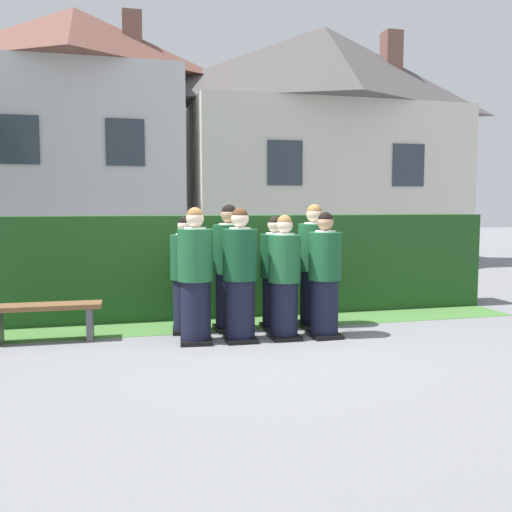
{
  "coord_description": "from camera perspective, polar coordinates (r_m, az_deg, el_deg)",
  "views": [
    {
      "loc": [
        -1.78,
        -6.8,
        1.72
      ],
      "look_at": [
        0.0,
        0.3,
        1.05
      ],
      "focal_mm": 39.1,
      "sensor_mm": 36.0,
      "label": 1
    }
  ],
  "objects": [
    {
      "name": "student_rear_row_1",
      "position": [
        7.63,
        -2.75,
        -1.51
      ],
      "size": [
        0.45,
        0.5,
        1.73
      ],
      "color": "black",
      "rests_on": "ground"
    },
    {
      "name": "hedge",
      "position": [
        8.8,
        -2.34,
        -0.89
      ],
      "size": [
        8.4,
        0.7,
        1.56
      ],
      "color": "#214C1E",
      "rests_on": "ground"
    },
    {
      "name": "student_rear_row_2",
      "position": [
        7.74,
        1.94,
        -1.99
      ],
      "size": [
        0.41,
        0.51,
        1.57
      ],
      "color": "black",
      "rests_on": "ground"
    },
    {
      "name": "school_building_annex",
      "position": [
        15.43,
        -17.8,
        11.4
      ],
      "size": [
        5.54,
        3.4,
        6.72
      ],
      "color": "silver",
      "rests_on": "ground"
    },
    {
      "name": "student_rear_row_0",
      "position": [
        7.57,
        -7.2,
        -2.17
      ],
      "size": [
        0.41,
        0.52,
        1.58
      ],
      "color": "black",
      "rests_on": "ground"
    },
    {
      "name": "student_front_row_0",
      "position": [
        6.98,
        -6.21,
        -2.3
      ],
      "size": [
        0.44,
        0.55,
        1.7
      ],
      "color": "black",
      "rests_on": "ground"
    },
    {
      "name": "wooden_bench",
      "position": [
        7.53,
        -20.84,
        -5.6
      ],
      "size": [
        1.41,
        0.38,
        0.48
      ],
      "color": "brown",
      "rests_on": "ground"
    },
    {
      "name": "student_front_row_1",
      "position": [
        7.03,
        -1.64,
        -2.24
      ],
      "size": [
        0.44,
        0.53,
        1.69
      ],
      "color": "black",
      "rests_on": "ground"
    },
    {
      "name": "student_front_row_3",
      "position": [
        7.3,
        7.05,
        -2.22
      ],
      "size": [
        0.42,
        0.51,
        1.63
      ],
      "color": "black",
      "rests_on": "ground"
    },
    {
      "name": "student_rear_row_3",
      "position": [
        7.91,
        5.93,
        -1.27
      ],
      "size": [
        0.45,
        0.56,
        1.73
      ],
      "color": "black",
      "rests_on": "ground"
    },
    {
      "name": "lawn_strip",
      "position": [
        8.15,
        -1.16,
        -6.91
      ],
      "size": [
        8.4,
        0.9,
        0.01
      ],
      "primitive_type": "cube",
      "color": "#477A38",
      "rests_on": "ground"
    },
    {
      "name": "student_front_row_2",
      "position": [
        7.18,
        2.92,
        -2.46
      ],
      "size": [
        0.42,
        0.5,
        1.6
      ],
      "color": "black",
      "rests_on": "ground"
    },
    {
      "name": "ground_plane",
      "position": [
        7.24,
        0.58,
        -8.52
      ],
      "size": [
        60.0,
        60.0,
        0.0
      ],
      "primitive_type": "plane",
      "color": "slate"
    },
    {
      "name": "school_building_main",
      "position": [
        16.26,
        6.92,
        11.29
      ],
      "size": [
        7.96,
        3.78,
        6.69
      ],
      "color": "beige",
      "rests_on": "ground"
    }
  ]
}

